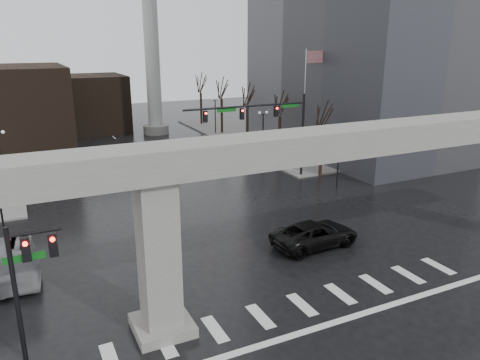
{
  "coord_description": "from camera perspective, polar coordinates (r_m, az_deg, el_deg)",
  "views": [
    {
      "loc": [
        -11.95,
        -18.41,
        12.92
      ],
      "look_at": [
        0.23,
        6.68,
        4.5
      ],
      "focal_mm": 35.0,
      "sensor_mm": 36.0,
      "label": 1
    }
  ],
  "objects": [
    {
      "name": "sidewalk_ne",
      "position": [
        67.57,
        8.89,
        5.65
      ],
      "size": [
        28.0,
        36.0,
        0.15
      ],
      "primitive_type": "cube",
      "color": "slate",
      "rests_on": "ground"
    },
    {
      "name": "lamp_left_2",
      "position": [
        61.16,
        -27.17,
        6.08
      ],
      "size": [
        1.22,
        0.32,
        5.11
      ],
      "color": "black",
      "rests_on": "ground"
    },
    {
      "name": "tree_right_1",
      "position": [
        52.69,
        4.84,
        5.73
      ],
      "size": [
        1.09,
        1.61,
        7.67
      ],
      "color": "black",
      "rests_on": "ground"
    },
    {
      "name": "elevated_guideway",
      "position": [
        23.45,
        9.45,
        1.64
      ],
      "size": [
        48.0,
        2.6,
        8.7
      ],
      "color": "#989690",
      "rests_on": "ground"
    },
    {
      "name": "lamp_right_2",
      "position": [
        66.23,
        -3.05,
        8.58
      ],
      "size": [
        1.22,
        0.32,
        5.11
      ],
      "color": "black",
      "rests_on": "ground"
    },
    {
      "name": "signal_mast_arm",
      "position": [
        43.28,
        3.47,
        7.34
      ],
      "size": [
        12.12,
        0.43,
        8.0
      ],
      "color": "black",
      "rests_on": "ground"
    },
    {
      "name": "signal_left_pole",
      "position": [
        20.88,
        -24.49,
        -9.91
      ],
      "size": [
        2.3,
        0.3,
        6.0
      ],
      "color": "black",
      "rests_on": "ground"
    },
    {
      "name": "tree_right_3",
      "position": [
        66.72,
        -2.22,
        8.22
      ],
      "size": [
        1.11,
        1.66,
        8.02
      ],
      "color": "black",
      "rests_on": "ground"
    },
    {
      "name": "smokestack",
      "position": [
        66.87,
        -10.79,
        16.89
      ],
      "size": [
        3.6,
        3.6,
        30.0
      ],
      "color": "#B9BAB5",
      "rests_on": "ground"
    },
    {
      "name": "lamp_right_0",
      "position": [
        42.28,
        11.96,
        3.52
      ],
      "size": [
        1.22,
        0.32,
        5.11
      ],
      "color": "black",
      "rests_on": "ground"
    },
    {
      "name": "tree_right_4",
      "position": [
        74.03,
        -4.75,
        9.08
      ],
      "size": [
        1.12,
        1.69,
        8.19
      ],
      "color": "black",
      "rests_on": "ground"
    },
    {
      "name": "lamp_right_1",
      "position": [
        53.77,
        2.83,
        6.66
      ],
      "size": [
        1.22,
        0.32,
        5.11
      ],
      "color": "black",
      "rests_on": "ground"
    },
    {
      "name": "flagpole_assembly",
      "position": [
        49.03,
        8.18,
        10.33
      ],
      "size": [
        2.06,
        0.12,
        12.0
      ],
      "color": "silver",
      "rests_on": "ground"
    },
    {
      "name": "pickup_truck",
      "position": [
        30.82,
        9.14,
        -6.54
      ],
      "size": [
        6.02,
        3.0,
        1.64
      ],
      "primitive_type": "imported",
      "rotation": [
        0.0,
        0.0,
        1.62
      ],
      "color": "black",
      "rests_on": "ground"
    },
    {
      "name": "building_far_mid",
      "position": [
        71.67,
        -17.92,
        8.85
      ],
      "size": [
        10.0,
        10.0,
        8.0
      ],
      "primitive_type": "cube",
      "color": "black",
      "rests_on": "ground"
    },
    {
      "name": "lamp_left_1",
      "position": [
        47.39,
        -27.25,
        3.43
      ],
      "size": [
        1.22,
        0.32,
        5.11
      ],
      "color": "black",
      "rests_on": "ground"
    },
    {
      "name": "far_car",
      "position": [
        44.97,
        -9.29,
        0.88
      ],
      "size": [
        1.97,
        4.5,
        1.51
      ],
      "primitive_type": "imported",
      "rotation": [
        0.0,
        0.0,
        0.04
      ],
      "color": "black",
      "rests_on": "ground"
    },
    {
      "name": "tree_right_2",
      "position": [
        59.58,
        0.91,
        7.14
      ],
      "size": [
        1.1,
        1.63,
        7.85
      ],
      "color": "black",
      "rests_on": "ground"
    },
    {
      "name": "tree_right_0",
      "position": [
        46.16,
        9.9,
        3.87
      ],
      "size": [
        1.09,
        1.58,
        7.5
      ],
      "color": "black",
      "rests_on": "ground"
    },
    {
      "name": "ground",
      "position": [
        25.47,
        6.3,
        -13.8
      ],
      "size": [
        160.0,
        160.0,
        0.0
      ],
      "primitive_type": "plane",
      "color": "black",
      "rests_on": "ground"
    }
  ]
}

